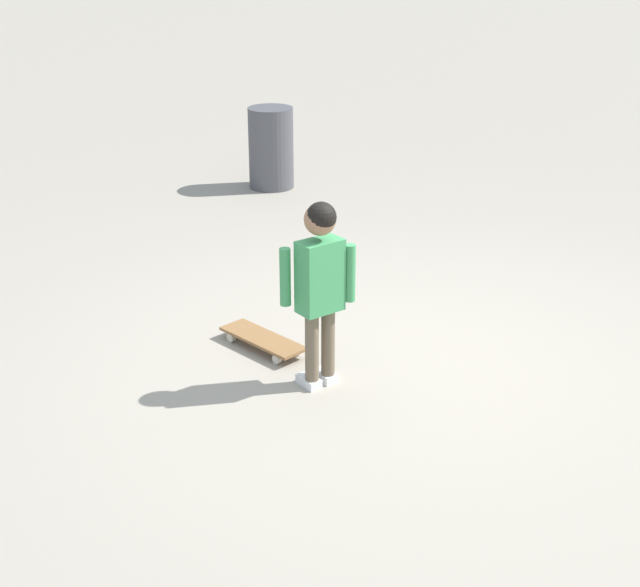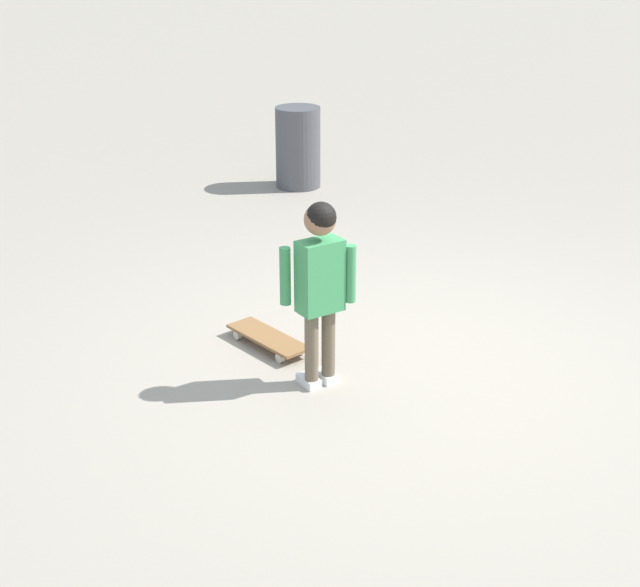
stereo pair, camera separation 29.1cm
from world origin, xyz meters
name	(u,v)px [view 1 (the left image)]	position (x,y,z in m)	size (l,w,h in m)	color
ground_plane	(405,361)	(0.00, 0.00, 0.00)	(50.00, 50.00, 0.00)	#9E9384
child_person	(320,275)	(-0.33, 0.48, 0.66)	(0.27, 0.40, 1.06)	brown
skateboard	(263,339)	(0.10, 0.85, 0.06)	(0.53, 0.57, 0.07)	olive
trash_bin	(271,148)	(3.56, 1.20, 0.38)	(0.42, 0.42, 0.75)	#4C4C51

